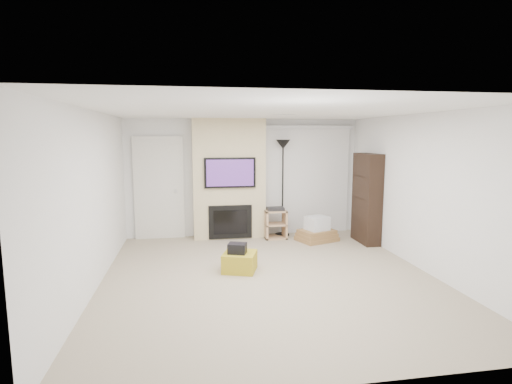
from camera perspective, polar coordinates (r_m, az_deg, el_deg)
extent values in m
cube|color=tan|center=(6.26, 1.86, -12.02)|extent=(5.00, 5.50, 0.00)
cube|color=white|center=(5.89, 1.97, 11.47)|extent=(5.00, 5.50, 0.00)
cube|color=white|center=(8.64, -1.70, 2.07)|extent=(5.00, 0.00, 2.50)
cube|color=white|center=(3.35, 11.33, -7.62)|extent=(5.00, 0.00, 2.50)
cube|color=white|center=(5.98, -22.27, -1.19)|extent=(0.00, 5.50, 2.50)
cube|color=white|center=(6.89, 22.75, -0.07)|extent=(0.00, 5.50, 2.50)
cube|color=silver|center=(6.76, 3.98, 10.99)|extent=(0.35, 0.18, 0.01)
cube|color=#AB9720|center=(6.48, -2.34, -9.91)|extent=(0.63, 0.63, 0.30)
cube|color=black|center=(6.38, -2.69, -8.04)|extent=(0.33, 0.30, 0.16)
cube|color=beige|center=(8.40, -3.88, 1.89)|extent=(1.50, 0.40, 2.50)
cube|color=black|center=(8.16, -3.73, 2.77)|extent=(1.05, 0.06, 0.62)
cube|color=#371C4F|center=(8.12, -3.71, 2.74)|extent=(0.96, 0.00, 0.54)
cube|color=black|center=(8.34, -3.68, -4.29)|extent=(0.90, 0.04, 0.70)
cube|color=black|center=(8.32, -3.67, -4.32)|extent=(0.70, 0.02, 0.50)
cube|color=silver|center=(8.56, -13.68, 0.58)|extent=(1.02, 0.08, 2.14)
cube|color=beige|center=(8.58, -13.66, 0.29)|extent=(0.90, 0.05, 2.05)
cylinder|color=silver|center=(8.52, -11.40, 0.14)|extent=(0.07, 0.06, 0.07)
cube|color=silver|center=(8.84, 7.47, 9.15)|extent=(1.98, 0.10, 0.08)
cube|color=white|center=(8.90, 7.31, 1.51)|extent=(1.90, 0.03, 2.29)
cylinder|color=black|center=(8.76, 3.77, -6.06)|extent=(0.31, 0.31, 0.03)
cylinder|color=black|center=(8.57, 3.83, 0.22)|extent=(0.03, 0.03, 1.92)
cone|color=black|center=(8.50, 3.89, 6.81)|extent=(0.31, 0.31, 0.20)
cube|color=tan|center=(8.40, 1.40, -4.66)|extent=(0.04, 0.38, 0.60)
cube|color=tan|center=(8.49, 4.13, -4.55)|extent=(0.04, 0.38, 0.60)
cube|color=tan|center=(8.51, 2.76, -6.48)|extent=(0.45, 0.38, 0.03)
cube|color=tan|center=(8.44, 2.77, -4.61)|extent=(0.45, 0.38, 0.03)
cube|color=tan|center=(8.39, 2.79, -2.71)|extent=(0.45, 0.38, 0.03)
cube|color=black|center=(8.38, 2.79, -2.41)|extent=(0.35, 0.25, 0.06)
cube|color=olive|center=(8.38, 8.67, -6.61)|extent=(0.90, 0.79, 0.08)
cube|color=olive|center=(8.36, 8.68, -6.09)|extent=(0.86, 0.75, 0.07)
cube|color=olive|center=(8.34, 8.69, -5.60)|extent=(0.81, 0.70, 0.07)
cube|color=silver|center=(8.30, 8.71, -4.42)|extent=(0.52, 0.49, 0.28)
cube|color=black|center=(8.32, 15.55, -0.88)|extent=(0.30, 0.80, 1.80)
cube|color=black|center=(8.39, 15.31, -3.93)|extent=(0.26, 0.72, 0.02)
cube|color=black|center=(8.31, 15.43, -0.89)|extent=(0.26, 0.72, 0.02)
cube|color=black|center=(8.25, 15.54, 2.20)|extent=(0.26, 0.72, 0.02)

